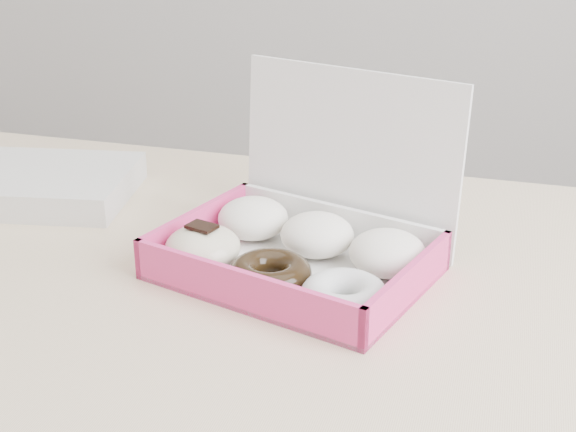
# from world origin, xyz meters

# --- Properties ---
(table) EXTENTS (1.20, 0.80, 0.75)m
(table) POSITION_xyz_m (0.00, 0.00, 0.67)
(table) COLOR tan
(table) RESTS_ON ground
(donut_box) EXTENTS (0.35, 0.32, 0.22)m
(donut_box) POSITION_xyz_m (0.08, 0.03, 0.78)
(donut_box) COLOR white
(donut_box) RESTS_ON table
(newspapers) EXTENTS (0.28, 0.24, 0.04)m
(newspapers) POSITION_xyz_m (-0.34, 0.15, 0.77)
(newspapers) COLOR silver
(newspapers) RESTS_ON table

